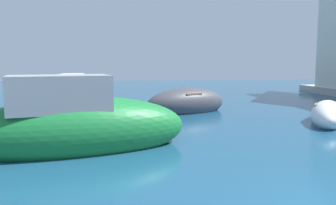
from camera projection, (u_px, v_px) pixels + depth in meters
moored_boat_1 at (72, 95)px, 18.04m from camera, size 1.71×4.65×1.96m
moored_boat_2 at (77, 126)px, 8.57m from camera, size 5.99×3.32×2.31m
moored_boat_3 at (328, 115)px, 12.52m from camera, size 2.91×3.77×1.06m
moored_boat_4 at (186, 103)px, 15.26m from camera, size 4.30×3.07×1.42m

